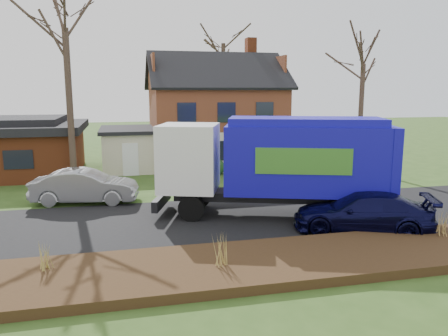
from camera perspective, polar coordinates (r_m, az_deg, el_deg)
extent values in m
plane|color=#2D4918|center=(18.86, 1.63, -6.59)|extent=(120.00, 120.00, 0.00)
cube|color=black|center=(18.86, 1.63, -6.56)|extent=(80.00, 7.00, 0.02)
cube|color=#311F10|center=(14.04, 7.26, -12.04)|extent=(80.00, 3.50, 0.30)
cube|color=beige|center=(32.41, -1.23, 2.92)|extent=(9.00, 7.50, 2.70)
cube|color=#5F2B1B|center=(32.18, -1.25, 7.78)|extent=(9.00, 7.50, 2.80)
cube|color=#944220|center=(33.99, 3.50, 15.26)|extent=(0.70, 0.90, 1.60)
cube|color=beige|center=(31.24, -12.24, 2.33)|extent=(3.50, 5.50, 2.60)
cube|color=black|center=(31.08, -12.34, 4.92)|extent=(3.90, 5.90, 0.24)
cube|color=#944220|center=(31.60, -26.51, 1.75)|extent=(9.00, 7.50, 2.80)
cube|color=black|center=(31.43, -26.75, 4.73)|extent=(9.80, 8.20, 0.50)
cube|color=black|center=(31.40, -26.82, 5.55)|extent=(7.00, 6.00, 0.40)
cylinder|color=black|center=(18.39, -4.28, -5.27)|extent=(1.16, 0.70, 1.10)
cylinder|color=black|center=(20.51, -3.25, -3.63)|extent=(1.16, 0.70, 1.10)
cylinder|color=black|center=(18.39, 14.71, -5.58)|extent=(1.16, 0.70, 1.10)
cylinder|color=black|center=(20.52, 13.72, -3.91)|extent=(1.16, 0.70, 1.10)
cylinder|color=black|center=(18.67, 18.90, -5.57)|extent=(1.16, 0.70, 1.10)
cylinder|color=black|center=(20.76, 17.49, -3.92)|extent=(1.16, 0.70, 1.10)
cube|color=black|center=(19.14, 7.31, -3.63)|extent=(9.05, 4.09, 0.37)
cube|color=white|center=(19.09, -4.59, 1.42)|extent=(3.15, 3.28, 2.86)
cube|color=black|center=(19.30, -8.01, 1.92)|extent=(0.82, 2.24, 0.95)
cube|color=black|center=(19.74, -8.16, -4.18)|extent=(1.09, 2.60, 0.48)
cube|color=#130DA3|center=(18.88, 10.47, 1.18)|extent=(7.17, 4.63, 2.86)
cube|color=#130DA3|center=(18.71, 10.63, 6.00)|extent=(6.77, 4.22, 0.32)
cube|color=#130DA3|center=(19.51, 20.59, 0.67)|extent=(1.21, 2.68, 3.07)
cube|color=#397927|center=(17.53, 10.35, 0.85)|extent=(3.63, 1.25, 1.06)
cube|color=#397927|center=(20.18, 9.70, 2.08)|extent=(3.63, 1.25, 1.06)
imported|color=#94969A|center=(22.25, -17.70, -2.29)|extent=(5.19, 2.45, 1.64)
imported|color=black|center=(17.81, 17.63, -5.54)|extent=(5.66, 3.98, 1.52)
cylinder|color=#433228|center=(26.20, -19.48, 7.29)|extent=(0.36, 0.36, 8.77)
cylinder|color=#46332A|center=(31.18, 17.39, 6.28)|extent=(0.33, 0.33, 7.14)
cylinder|color=#3E3025|center=(39.23, -0.09, 9.11)|extent=(0.36, 0.36, 9.43)
cone|color=#A79749|center=(13.86, -22.24, -10.55)|extent=(0.04, 0.04, 0.82)
cone|color=#A79749|center=(13.89, -22.81, -10.56)|extent=(0.04, 0.04, 0.82)
cone|color=#A79749|center=(13.84, -21.67, -10.55)|extent=(0.04, 0.04, 0.82)
cone|color=#A79749|center=(13.96, -22.17, -10.40)|extent=(0.04, 0.04, 0.82)
cone|color=#A79749|center=(13.76, -22.31, -10.71)|extent=(0.04, 0.04, 0.82)
cone|color=#A88F4A|center=(13.13, -0.51, -10.59)|extent=(0.04, 0.04, 0.96)
cone|color=#A88F4A|center=(13.10, -1.17, -10.64)|extent=(0.04, 0.04, 0.96)
cone|color=#A88F4A|center=(13.17, 0.15, -10.54)|extent=(0.04, 0.04, 0.96)
cone|color=#A88F4A|center=(13.24, -0.62, -10.41)|extent=(0.04, 0.04, 0.96)
cone|color=#A88F4A|center=(13.02, -0.39, -10.78)|extent=(0.04, 0.04, 0.96)
cone|color=#A28447|center=(17.56, 26.70, -6.33)|extent=(0.04, 0.04, 0.95)
cone|color=#A28447|center=(17.46, 26.27, -6.39)|extent=(0.04, 0.04, 0.95)
cone|color=#A28447|center=(17.67, 27.12, -6.27)|extent=(0.04, 0.04, 0.95)
cone|color=#A28447|center=(17.66, 26.42, -6.22)|extent=(0.04, 0.04, 0.95)
cone|color=#A28447|center=(17.46, 26.98, -6.45)|extent=(0.04, 0.04, 0.95)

